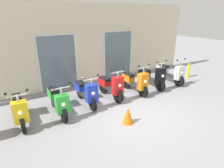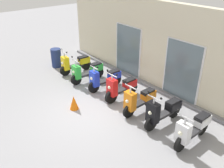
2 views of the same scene
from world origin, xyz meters
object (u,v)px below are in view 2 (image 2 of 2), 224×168
at_px(scooter_yellow, 75,63).
at_px(trash_bin, 56,58).
at_px(scooter_green, 87,71).
at_px(scooter_white, 193,129).
at_px(scooter_orange, 139,100).
at_px(scooter_red, 121,88).
at_px(scooter_blue, 105,78).
at_px(traffic_cone, 74,103).
at_px(scooter_black, 163,111).

height_order(scooter_yellow, trash_bin, scooter_yellow).
bearing_deg(trash_bin, scooter_green, 6.47).
relative_size(scooter_green, scooter_white, 1.02).
distance_m(scooter_orange, scooter_white, 2.10).
bearing_deg(scooter_orange, scooter_red, 173.69).
relative_size(scooter_orange, scooter_white, 0.95).
bearing_deg(scooter_white, scooter_red, 178.55).
distance_m(scooter_red, scooter_orange, 1.09).
xyz_separation_m(scooter_blue, scooter_white, (4.20, -0.09, 0.02)).
height_order(scooter_yellow, scooter_orange, scooter_orange).
bearing_deg(traffic_cone, trash_bin, 160.44).
xyz_separation_m(scooter_yellow, traffic_cone, (2.63, -1.69, -0.21)).
xyz_separation_m(scooter_black, trash_bin, (-6.43, -0.35, -0.05)).
bearing_deg(scooter_white, scooter_blue, 178.71).
bearing_deg(trash_bin, scooter_black, 3.16).
bearing_deg(scooter_white, scooter_green, -179.36).
relative_size(scooter_yellow, scooter_green, 0.97).
xyz_separation_m(scooter_orange, trash_bin, (-5.45, -0.28, -0.03)).
distance_m(scooter_white, traffic_cone, 4.07).
distance_m(scooter_yellow, scooter_blue, 2.13).
xyz_separation_m(scooter_red, scooter_black, (2.06, -0.05, 0.03)).
xyz_separation_m(scooter_yellow, scooter_black, (5.21, 0.03, 0.04)).
relative_size(scooter_green, scooter_orange, 1.07).
xyz_separation_m(scooter_red, trash_bin, (-4.37, -0.40, -0.02)).
height_order(scooter_black, scooter_white, scooter_black).
relative_size(scooter_green, scooter_red, 1.05).
distance_m(scooter_blue, trash_bin, 3.37).
bearing_deg(scooter_blue, trash_bin, -172.93).
bearing_deg(scooter_green, scooter_blue, 8.41).
bearing_deg(scooter_red, scooter_blue, 179.20).
relative_size(scooter_blue, scooter_red, 1.04).
distance_m(scooter_orange, traffic_cone, 2.31).
xyz_separation_m(scooter_green, scooter_black, (4.12, 0.09, 0.05)).
distance_m(scooter_green, traffic_cone, 2.25).
bearing_deg(scooter_black, scooter_orange, -175.73).
distance_m(scooter_blue, traffic_cone, 1.86).
bearing_deg(scooter_blue, scooter_yellow, -177.59).
relative_size(scooter_yellow, scooter_red, 1.02).
distance_m(scooter_orange, scooter_black, 0.98).
relative_size(scooter_red, traffic_cone, 3.01).
height_order(scooter_red, scooter_orange, scooter_orange).
xyz_separation_m(scooter_orange, scooter_black, (0.98, 0.07, 0.02)).
distance_m(scooter_yellow, trash_bin, 1.26).
bearing_deg(scooter_white, scooter_black, 178.24).
xyz_separation_m(scooter_black, scooter_white, (1.11, -0.03, -0.02)).
relative_size(scooter_red, scooter_black, 0.95).
bearing_deg(traffic_cone, scooter_red, 73.61).
bearing_deg(scooter_green, trash_bin, -173.53).
bearing_deg(scooter_red, scooter_yellow, -178.63).
distance_m(scooter_blue, scooter_orange, 2.11).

